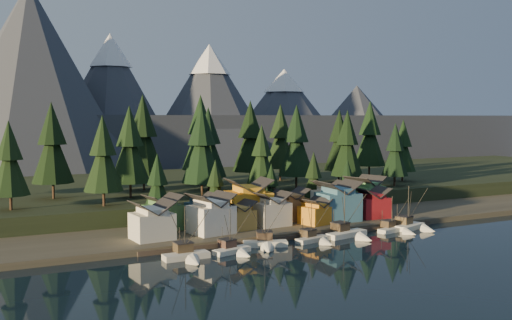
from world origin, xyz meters
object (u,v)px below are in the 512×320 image
boat_1 (235,244)px  house_front_0 (152,219)px  house_back_0 (163,212)px  boat_5 (397,225)px  boat_0 (188,249)px  house_front_1 (211,212)px  boat_2 (266,238)px  boat_6 (414,220)px  boat_4 (350,228)px  boat_3 (316,234)px  house_back_1 (203,209)px

boat_1 → house_front_0: size_ratio=1.12×
house_front_0 → house_back_0: bearing=53.9°
house_back_0 → boat_5: bearing=-32.9°
boat_0 → house_front_1: (11.66, 16.26, 4.12)m
boat_1 → boat_2: (8.76, 2.39, 0.16)m
boat_5 → boat_1: bearing=171.3°
boat_5 → boat_6: bearing=-7.3°
boat_4 → house_front_0: (-45.33, 12.89, 3.80)m
boat_6 → house_front_1: 52.84m
boat_0 → boat_6: (62.77, 3.44, 0.13)m
boat_2 → house_back_0: bearing=148.3°
boat_3 → house_front_0: bearing=146.7°
boat_2 → house_front_0: (-22.24, 13.02, 3.84)m
boat_2 → house_front_1: 16.01m
house_front_0 → house_front_1: house_front_1 is taller
boat_3 → boat_6: boat_6 is taller
boat_3 → boat_5: bearing=-10.5°
boat_1 → house_back_0: (-8.17, 24.46, 3.98)m
boat_2 → house_front_0: boat_2 is taller
boat_6 → house_front_0: boat_6 is taller
house_front_1 → house_back_1: (1.64, 9.90, -0.74)m
boat_0 → house_back_0: 25.38m
boat_3 → house_back_1: size_ratio=1.27×
boat_3 → house_front_1: size_ratio=0.96×
boat_1 → boat_3: boat_1 is taller
boat_2 → boat_5: (37.40, 0.06, -0.42)m
boat_6 → boat_1: bearing=163.6°
house_front_0 → boat_3: bearing=-27.0°
house_back_1 → boat_6: bearing=-31.3°
house_front_0 → house_back_1: size_ratio=1.17×
boat_6 → boat_4: bearing=161.5°
boat_5 → boat_4: bearing=167.9°
house_front_0 → boat_2: bearing=-36.1°
boat_1 → house_front_0: 20.85m
boat_1 → house_front_1: 16.38m
boat_0 → house_front_0: bearing=98.9°
boat_6 → house_back_1: 54.53m
boat_5 → house_back_1: bearing=140.2°
boat_5 → house_front_0: (-59.64, 12.96, 4.26)m
boat_4 → boat_5: bearing=-11.6°
boat_2 → house_front_1: bearing=140.9°
boat_5 → house_back_0: bearing=146.2°
house_back_0 → house_back_1: size_ratio=1.14×
boat_1 → house_back_0: house_back_0 is taller
boat_5 → boat_6: 6.02m
boat_4 → boat_5: 14.32m
house_front_0 → house_front_1: 14.50m
boat_6 → house_back_0: (-60.30, 21.54, 3.55)m
house_front_1 → boat_2: bearing=-71.0°
boat_1 → boat_2: bearing=0.6°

